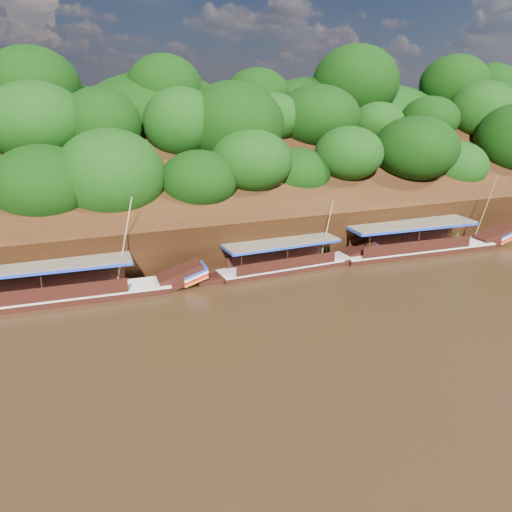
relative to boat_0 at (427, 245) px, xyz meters
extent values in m
plane|color=black|center=(-14.23, -7.42, -0.57)|extent=(160.00, 160.00, 0.00)
cube|color=black|center=(-14.23, 8.58, 2.93)|extent=(120.00, 16.12, 13.64)
cube|color=black|center=(-14.23, 18.58, -0.57)|extent=(120.00, 24.00, 12.00)
ellipsoid|color=#14450B|center=(-20.23, 7.58, 2.93)|extent=(18.00, 8.00, 6.40)
ellipsoid|color=#14450B|center=(-14.23, 15.58, 8.63)|extent=(24.00, 11.00, 8.40)
ellipsoid|color=#14450B|center=(9.77, 7.08, 2.83)|extent=(18.00, 8.00, 6.00)
ellipsoid|color=#14450B|center=(19.77, 14.58, 8.23)|extent=(22.00, 10.00, 8.00)
cube|color=black|center=(-0.80, 0.04, -0.57)|extent=(13.24, 2.90, 0.92)
cube|color=silver|center=(-0.80, 0.04, -0.13)|extent=(13.24, 2.97, 0.10)
cube|color=black|center=(6.59, -0.32, 0.15)|extent=(3.18, 1.84, 1.79)
cube|color=#1A35AF|center=(7.41, -0.36, 0.46)|extent=(1.70, 1.84, 0.66)
cube|color=#AF1613|center=(7.41, -0.36, 0.11)|extent=(1.70, 1.84, 0.66)
cube|color=brown|center=(-1.62, 0.08, 1.90)|extent=(10.41, 3.10, 0.12)
cube|color=#1A35AF|center=(-1.62, 0.08, 1.78)|extent=(10.41, 3.10, 0.18)
cylinder|color=tan|center=(4.82, -0.75, 2.86)|extent=(1.13, 2.39, 5.40)
cube|color=black|center=(-11.82, 0.42, -0.57)|extent=(10.64, 2.38, 0.79)
cube|color=silver|center=(-11.82, 0.42, -0.19)|extent=(10.64, 2.44, 0.09)
cube|color=black|center=(-5.88, 0.67, 0.04)|extent=(2.56, 1.56, 1.49)
cube|color=#1A35AF|center=(-5.22, 0.70, 0.31)|extent=(1.36, 1.56, 0.54)
cube|color=#AF1613|center=(-5.22, 0.70, 0.01)|extent=(1.36, 1.56, 0.54)
cube|color=brown|center=(-12.48, 0.39, 1.55)|extent=(8.36, 2.57, 0.11)
cube|color=#1A35AF|center=(-12.48, 0.39, 1.44)|extent=(8.36, 2.57, 0.16)
cylinder|color=tan|center=(-9.16, 0.00, 2.09)|extent=(0.55, 0.57, 4.49)
cube|color=black|center=(-27.25, 0.50, -0.57)|extent=(13.35, 2.85, 0.90)
cube|color=silver|center=(-27.25, 0.50, -0.14)|extent=(13.36, 2.91, 0.10)
cube|color=black|center=(-19.80, 0.14, 0.13)|extent=(3.19, 1.81, 1.78)
cube|color=#1A35AF|center=(-18.97, 0.10, 0.43)|extent=(1.71, 1.80, 0.67)
cube|color=#AF1613|center=(-18.97, 0.10, 0.09)|extent=(1.71, 1.80, 0.67)
cube|color=brown|center=(-28.07, 0.54, 1.85)|extent=(10.50, 3.04, 0.12)
cube|color=#1A35AF|center=(-28.07, 0.54, 1.73)|extent=(10.50, 3.04, 0.18)
cylinder|color=tan|center=(-23.24, 0.10, 2.76)|extent=(1.48, 0.36, 5.59)
cone|color=#386D1B|center=(-27.00, 2.51, 0.47)|extent=(1.50, 1.50, 2.08)
cone|color=#386D1B|center=(-19.04, 2.20, 0.10)|extent=(1.50, 1.50, 1.34)
cone|color=#386D1B|center=(-12.22, 2.20, 0.32)|extent=(1.50, 1.50, 1.79)
cone|color=#386D1B|center=(-8.20, 2.15, 0.31)|extent=(1.50, 1.50, 1.77)
cone|color=#386D1B|center=(-0.97, 1.90, 0.18)|extent=(1.50, 1.50, 1.51)
cone|color=#386D1B|center=(5.46, 2.64, 0.35)|extent=(1.50, 1.50, 1.85)
camera|label=1|loc=(-26.63, -29.95, 11.51)|focal=35.00mm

